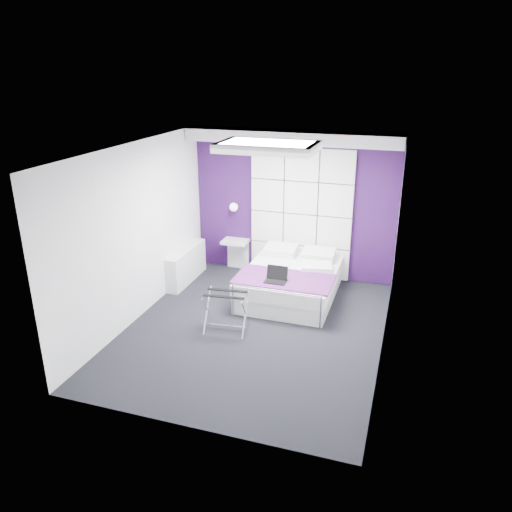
{
  "coord_description": "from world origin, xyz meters",
  "views": [
    {
      "loc": [
        1.99,
        -6.06,
        3.6
      ],
      "look_at": [
        -0.09,
        0.35,
        1.01
      ],
      "focal_mm": 35.0,
      "sensor_mm": 36.0,
      "label": 1
    }
  ],
  "objects": [
    {
      "name": "floor",
      "position": [
        0.0,
        0.0,
        0.0
      ],
      "size": [
        4.4,
        4.4,
        0.0
      ],
      "primitive_type": "plane",
      "color": "black",
      "rests_on": "ground"
    },
    {
      "name": "ceiling",
      "position": [
        0.0,
        0.0,
        2.6
      ],
      "size": [
        4.4,
        4.4,
        0.0
      ],
      "primitive_type": "plane",
      "rotation": [
        3.14,
        0.0,
        0.0
      ],
      "color": "white",
      "rests_on": "wall_back"
    },
    {
      "name": "wall_back",
      "position": [
        0.0,
        2.2,
        1.3
      ],
      "size": [
        3.6,
        0.0,
        3.6
      ],
      "primitive_type": "plane",
      "rotation": [
        1.57,
        0.0,
        0.0
      ],
      "color": "white",
      "rests_on": "floor"
    },
    {
      "name": "wall_left",
      "position": [
        -1.8,
        0.0,
        1.3
      ],
      "size": [
        0.0,
        4.4,
        4.4
      ],
      "primitive_type": "plane",
      "rotation": [
        1.57,
        0.0,
        1.57
      ],
      "color": "white",
      "rests_on": "floor"
    },
    {
      "name": "wall_right",
      "position": [
        1.8,
        0.0,
        1.3
      ],
      "size": [
        0.0,
        4.4,
        4.4
      ],
      "primitive_type": "plane",
      "rotation": [
        1.57,
        0.0,
        -1.57
      ],
      "color": "white",
      "rests_on": "floor"
    },
    {
      "name": "accent_wall",
      "position": [
        0.0,
        2.19,
        1.3
      ],
      "size": [
        3.58,
        0.02,
        2.58
      ],
      "primitive_type": "cube",
      "color": "#300F43",
      "rests_on": "wall_back"
    },
    {
      "name": "soffit",
      "position": [
        0.0,
        1.95,
        2.5
      ],
      "size": [
        3.58,
        0.5,
        0.2
      ],
      "primitive_type": "cube",
      "color": "silver",
      "rests_on": "wall_back"
    },
    {
      "name": "headboard",
      "position": [
        0.15,
        2.14,
        1.17
      ],
      "size": [
        1.8,
        0.08,
        2.3
      ],
      "primitive_type": null,
      "color": "white",
      "rests_on": "wall_back"
    },
    {
      "name": "skylight",
      "position": [
        0.0,
        0.6,
        2.55
      ],
      "size": [
        1.36,
        0.86,
        0.12
      ],
      "primitive_type": null,
      "color": "white",
      "rests_on": "ceiling"
    },
    {
      "name": "wall_lamp",
      "position": [
        -1.05,
        2.06,
        1.22
      ],
      "size": [
        0.15,
        0.15,
        0.15
      ],
      "primitive_type": "sphere",
      "color": "white",
      "rests_on": "wall_back"
    },
    {
      "name": "radiator",
      "position": [
        -1.69,
        1.3,
        0.3
      ],
      "size": [
        0.22,
        1.2,
        0.6
      ],
      "primitive_type": "cube",
      "color": "silver",
      "rests_on": "floor"
    },
    {
      "name": "bed",
      "position": [
        0.22,
        1.23,
        0.27
      ],
      "size": [
        1.51,
        1.81,
        0.64
      ],
      "color": "silver",
      "rests_on": "floor"
    },
    {
      "name": "nightstand",
      "position": [
        -1.03,
        2.02,
        0.57
      ],
      "size": [
        0.47,
        0.36,
        0.05
      ],
      "primitive_type": "cube",
      "color": "silver",
      "rests_on": "wall_back"
    },
    {
      "name": "luggage_rack",
      "position": [
        -0.39,
        -0.12,
        0.29
      ],
      "size": [
        0.59,
        0.43,
        0.58
      ],
      "rotation": [
        0.0,
        0.0,
        0.1
      ],
      "color": "silver",
      "rests_on": "floor"
    },
    {
      "name": "laptop",
      "position": [
        0.14,
        0.66,
        0.57
      ],
      "size": [
        0.33,
        0.23,
        0.24
      ],
      "rotation": [
        0.0,
        0.0,
        -0.02
      ],
      "color": "black",
      "rests_on": "bed"
    }
  ]
}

